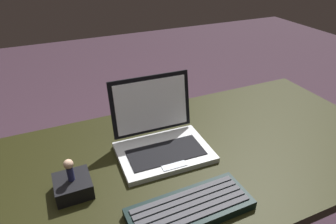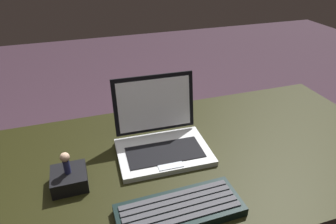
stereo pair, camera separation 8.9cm
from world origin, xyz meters
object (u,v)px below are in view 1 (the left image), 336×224
Objects in this scene: figurine_stand at (73,186)px; external_keyboard at (190,208)px; laptop_front at (160,138)px; figurine at (69,168)px.

external_keyboard is at bearing -36.43° from figurine_stand.
external_keyboard is (-0.04, -0.30, -0.03)m from laptop_front.
external_keyboard is 4.83× the size of figurine.
laptop_front reaches higher than figurine_stand.
laptop_front is at bearing 16.30° from figurine.
laptop_front reaches higher than figurine.
figurine_stand is at bearing 0.00° from figurine.
figurine is (-0.31, -0.09, 0.04)m from laptop_front.
external_keyboard is 0.35m from figurine.
external_keyboard is 0.35m from figurine_stand.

